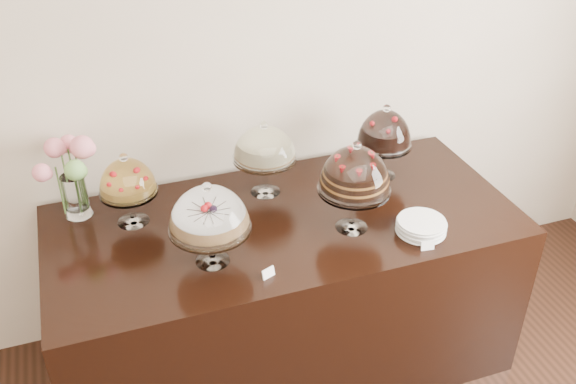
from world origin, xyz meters
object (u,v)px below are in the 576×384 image
object	(u,v)px
display_counter	(285,291)
cake_stand_sugar_sponge	(209,213)
cake_stand_cheesecake	(264,147)
cake_stand_dark_choco	(385,132)
plate_stack	(421,226)
cake_stand_fruit_tart	(127,180)
cake_stand_choco_layer	(355,173)
flower_vase	(71,171)

from	to	relation	value
display_counter	cake_stand_sugar_sponge	bearing A→B (deg)	-153.71
display_counter	cake_stand_cheesecake	distance (m)	0.75
cake_stand_sugar_sponge	display_counter	bearing A→B (deg)	26.29
cake_stand_dark_choco	display_counter	bearing A→B (deg)	-160.72
display_counter	cake_stand_cheesecake	world-z (taller)	cake_stand_cheesecake
plate_stack	cake_stand_fruit_tart	bearing A→B (deg)	157.04
plate_stack	display_counter	bearing A→B (deg)	151.28
cake_stand_choco_layer	flower_vase	world-z (taller)	cake_stand_choco_layer
cake_stand_cheesecake	plate_stack	size ratio (longest dim) A/B	1.75
cake_stand_fruit_tart	flower_vase	distance (m)	0.27
display_counter	cake_stand_dark_choco	world-z (taller)	cake_stand_dark_choco
cake_stand_cheesecake	flower_vase	xyz separation A→B (m)	(-0.89, 0.09, -0.01)
cake_stand_fruit_tart	flower_vase	xyz separation A→B (m)	(-0.23, 0.14, 0.02)
cake_stand_choco_layer	plate_stack	distance (m)	0.41
cake_stand_sugar_sponge	cake_stand_fruit_tart	xyz separation A→B (m)	(-0.28, 0.41, -0.02)
cake_stand_cheesecake	cake_stand_fruit_tart	xyz separation A→B (m)	(-0.66, -0.04, -0.03)
cake_stand_dark_choco	flower_vase	xyz separation A→B (m)	(-1.51, 0.14, -0.01)
cake_stand_fruit_tart	cake_stand_sugar_sponge	bearing A→B (deg)	-55.68
cake_stand_sugar_sponge	plate_stack	distance (m)	0.98
cake_stand_dark_choco	cake_stand_cheesecake	bearing A→B (deg)	175.74
cake_stand_choco_layer	cake_stand_dark_choco	bearing A→B (deg)	48.25
cake_stand_sugar_sponge	flower_vase	size ratio (longest dim) A/B	0.96
cake_stand_sugar_sponge	cake_stand_cheesecake	world-z (taller)	cake_stand_sugar_sponge
display_counter	plate_stack	xyz separation A→B (m)	(0.55, -0.30, 0.48)
flower_vase	cake_stand_sugar_sponge	bearing A→B (deg)	-46.83
cake_stand_sugar_sponge	plate_stack	size ratio (longest dim) A/B	1.77
cake_stand_choco_layer	cake_stand_dark_choco	distance (m)	0.51
display_counter	cake_stand_choco_layer	size ratio (longest dim) A/B	4.90
cake_stand_cheesecake	cake_stand_fruit_tart	bearing A→B (deg)	-176.38
cake_stand_cheesecake	cake_stand_dark_choco	size ratio (longest dim) A/B	0.97
cake_stand_sugar_sponge	cake_stand_fruit_tart	size ratio (longest dim) A/B	1.09
display_counter	cake_stand_sugar_sponge	world-z (taller)	cake_stand_sugar_sponge
flower_vase	cake_stand_dark_choco	bearing A→B (deg)	-5.31
cake_stand_sugar_sponge	flower_vase	distance (m)	0.75
flower_vase	cake_stand_cheesecake	bearing A→B (deg)	-6.03
cake_stand_choco_layer	flower_vase	distance (m)	1.29
cake_stand_choco_layer	plate_stack	bearing A→B (deg)	-26.17
cake_stand_choco_layer	cake_stand_sugar_sponge	bearing A→B (deg)	-177.43
cake_stand_sugar_sponge	plate_stack	bearing A→B (deg)	-6.56
cake_stand_choco_layer	cake_stand_fruit_tart	world-z (taller)	cake_stand_choco_layer
display_counter	plate_stack	distance (m)	0.79
cake_stand_sugar_sponge	cake_stand_choco_layer	size ratio (longest dim) A/B	0.88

